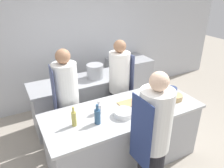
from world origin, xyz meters
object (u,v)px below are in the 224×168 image
at_px(bowl_mixing_large, 124,113).
at_px(bowl_ceramic_blue, 172,89).
at_px(bottle_olive_oil, 74,118).
at_px(bottle_vinegar, 155,94).
at_px(chef_at_prep_near, 153,142).
at_px(bowl_wooden_salad, 157,90).
at_px(chef_at_stove, 119,87).
at_px(stockpot, 95,71).
at_px(oven_range, 129,77).
at_px(bowl_prep_small, 175,97).
at_px(bottle_cooking_oil, 99,108).
at_px(bottle_wine, 97,116).
at_px(chef_at_pass_far, 67,102).

bearing_deg(bowl_mixing_large, bowl_ceramic_blue, 13.58).
height_order(bottle_olive_oil, bottle_vinegar, bottle_vinegar).
xyz_separation_m(chef_at_prep_near, bowl_wooden_salad, (0.76, 0.90, 0.07)).
height_order(chef_at_stove, stockpot, chef_at_stove).
height_order(oven_range, bottle_vinegar, bottle_vinegar).
height_order(chef_at_prep_near, bottle_vinegar, chef_at_prep_near).
xyz_separation_m(oven_range, bowl_wooden_salad, (-0.47, -1.55, 0.48)).
xyz_separation_m(bottle_olive_oil, bowl_mixing_large, (0.65, -0.10, -0.07)).
bearing_deg(chef_at_prep_near, bowl_wooden_salad, -42.60).
xyz_separation_m(bowl_mixing_large, stockpot, (0.17, 1.32, 0.09)).
bearing_deg(bowl_prep_small, oven_range, 78.92).
bearing_deg(bowl_mixing_large, bottle_vinegar, 11.06).
xyz_separation_m(bowl_ceramic_blue, stockpot, (-0.90, 1.06, 0.10)).
height_order(chef_at_stove, bottle_vinegar, chef_at_stove).
height_order(bottle_vinegar, bottle_cooking_oil, bottle_vinegar).
xyz_separation_m(chef_at_prep_near, bowl_prep_small, (0.86, 0.59, 0.07)).
bearing_deg(bowl_ceramic_blue, bottle_cooking_oil, -177.90).
distance_m(chef_at_prep_near, stockpot, 1.91).
distance_m(bottle_wine, bowl_ceramic_blue, 1.47).
distance_m(chef_at_pass_far, bowl_mixing_large, 0.97).
bearing_deg(bowl_wooden_salad, bottle_olive_oil, -171.32).
bearing_deg(bottle_cooking_oil, bowl_prep_small, -9.33).
relative_size(chef_at_prep_near, bottle_vinegar, 5.70).
xyz_separation_m(bottle_cooking_oil, bowl_ceramic_blue, (1.33, 0.05, -0.05)).
bearing_deg(chef_at_pass_far, bottle_wine, -164.69).
bearing_deg(bottle_vinegar, bottle_olive_oil, -179.15).
bearing_deg(bowl_mixing_large, bottle_wine, 178.96).
xyz_separation_m(chef_at_pass_far, bowl_prep_small, (1.44, -0.79, 0.09)).
distance_m(bowl_prep_small, stockpot, 1.50).
bearing_deg(bowl_mixing_large, oven_range, 55.86).
distance_m(bottle_wine, stockpot, 1.42).
xyz_separation_m(bowl_prep_small, stockpot, (-0.73, 1.30, 0.09)).
height_order(bottle_wine, bowl_prep_small, bottle_wine).
relative_size(bowl_prep_small, bowl_ceramic_blue, 1.38).
relative_size(bottle_wine, bowl_ceramic_blue, 1.65).
bearing_deg(bottle_cooking_oil, chef_at_pass_far, 113.87).
relative_size(chef_at_pass_far, bottle_olive_oil, 6.30).
bearing_deg(stockpot, bowl_ceramic_blue, -49.81).
xyz_separation_m(oven_range, stockpot, (-1.10, -0.55, 0.57)).
distance_m(oven_range, bottle_cooking_oil, 2.32).
xyz_separation_m(chef_at_prep_near, bottle_wine, (-0.42, 0.58, 0.14)).
height_order(chef_at_pass_far, bottle_cooking_oil, chef_at_pass_far).
relative_size(bottle_olive_oil, stockpot, 0.87).
height_order(chef_at_prep_near, bottle_cooking_oil, chef_at_prep_near).
xyz_separation_m(chef_at_pass_far, bottle_cooking_oil, (0.26, -0.60, 0.13)).
relative_size(bowl_prep_small, stockpot, 0.74).
xyz_separation_m(bottle_olive_oil, bowl_ceramic_blue, (1.72, 0.16, -0.08)).
xyz_separation_m(chef_at_prep_near, bottle_cooking_oil, (-0.31, 0.79, 0.10)).
xyz_separation_m(chef_at_pass_far, bottle_vinegar, (1.14, -0.69, 0.17)).
bearing_deg(chef_at_pass_far, bottle_cooking_oil, -151.62).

